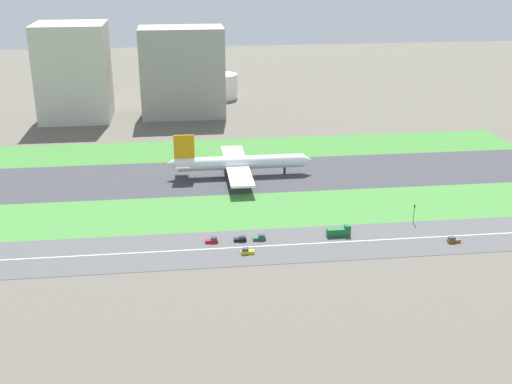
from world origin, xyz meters
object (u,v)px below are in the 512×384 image
(car_1, at_px, (260,238))
(terminal_building, at_px, (74,72))
(truck_0, at_px, (339,232))
(hangar_building, at_px, (183,72))
(airliner, at_px, (237,163))
(car_2, at_px, (241,239))
(traffic_light, at_px, (414,212))
(car_5, at_px, (212,240))
(car_3, at_px, (247,251))
(fuel_tank_west, at_px, (221,86))
(car_4, at_px, (453,240))

(car_1, relative_size, terminal_building, 0.08)
(truck_0, height_order, hangar_building, hangar_building)
(airliner, xyz_separation_m, car_2, (-5.38, -68.00, -5.31))
(car_2, height_order, traffic_light, traffic_light)
(terminal_building, relative_size, hangar_building, 1.06)
(hangar_building, bearing_deg, airliner, -79.17)
(car_5, relative_size, car_3, 1.00)
(fuel_tank_west, bearing_deg, car_5, -94.85)
(car_1, distance_m, traffic_light, 59.15)
(car_1, bearing_deg, car_3, -119.65)
(car_2, distance_m, car_1, 6.78)
(terminal_building, bearing_deg, fuel_tank_west, 26.91)
(truck_0, xyz_separation_m, hangar_building, (-51.54, 182.00, 24.55))
(car_1, distance_m, fuel_tank_west, 227.13)
(airliner, distance_m, car_3, 78.30)
(car_3, height_order, truck_0, truck_0)
(car_5, distance_m, car_3, 14.88)
(terminal_building, bearing_deg, truck_0, -57.84)
(terminal_building, bearing_deg, car_1, -64.68)
(traffic_light, relative_size, hangar_building, 0.14)
(airliner, bearing_deg, car_4, -48.99)
(terminal_building, bearing_deg, traffic_light, -50.27)
(traffic_light, bearing_deg, car_2, -173.02)
(car_4, relative_size, terminal_building, 0.08)
(airliner, distance_m, car_1, 68.22)
(airliner, height_order, hangar_building, hangar_building)
(car_2, bearing_deg, terminal_building, 113.55)
(traffic_light, bearing_deg, car_5, -173.93)
(truck_0, relative_size, terminal_building, 0.15)
(truck_0, bearing_deg, car_4, -14.71)
(car_5, bearing_deg, car_1, 0.00)
(terminal_building, bearing_deg, car_3, -67.28)
(car_5, bearing_deg, car_4, -6.86)
(fuel_tank_west, bearing_deg, hangar_building, -119.80)
(car_4, relative_size, hangar_building, 0.08)
(traffic_light, distance_m, terminal_building, 227.46)
(car_3, bearing_deg, car_5, -42.24)
(car_3, relative_size, car_1, 1.00)
(car_5, distance_m, car_4, 83.74)
(airliner, relative_size, car_2, 14.77)
(car_2, distance_m, hangar_building, 184.48)
(car_3, distance_m, truck_0, 35.48)
(traffic_light, bearing_deg, car_1, -172.22)
(car_2, height_order, car_1, same)
(hangar_building, bearing_deg, terminal_building, 180.00)
(car_2, relative_size, car_5, 1.00)
(airliner, distance_m, terminal_building, 143.64)
(hangar_building, distance_m, fuel_tank_west, 54.94)
(airliner, bearing_deg, car_3, -93.15)
(car_2, xyz_separation_m, car_5, (-9.92, 0.00, 0.00))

